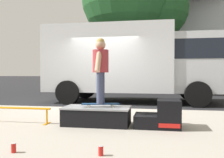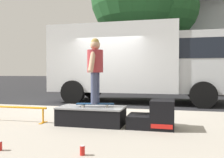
{
  "view_description": "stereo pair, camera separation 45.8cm",
  "coord_description": "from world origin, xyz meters",
  "px_view_note": "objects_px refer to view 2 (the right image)",
  "views": [
    {
      "loc": [
        1.93,
        -8.03,
        1.2
      ],
      "look_at": [
        0.69,
        -1.22,
        1.02
      ],
      "focal_mm": 40.61,
      "sensor_mm": 36.0,
      "label": 1
    },
    {
      "loc": [
        2.38,
        -7.93,
        1.2
      ],
      "look_at": [
        0.69,
        -1.22,
        1.02
      ],
      "focal_mm": 40.61,
      "sensor_mm": 36.0,
      "label": 2
    }
  ],
  "objects_px": {
    "kicker_ramp": "(155,116)",
    "grind_rail": "(18,110)",
    "box_truck": "(139,60)",
    "soda_can": "(0,146)",
    "soda_can_b": "(82,150)",
    "skater_kid": "(95,65)",
    "skate_box": "(91,115)",
    "skateboard": "(95,104)"
  },
  "relations": [
    {
      "from": "soda_can_b",
      "to": "soda_can",
      "type": "bearing_deg",
      "value": -175.8
    },
    {
      "from": "soda_can",
      "to": "soda_can_b",
      "type": "distance_m",
      "value": 1.19
    },
    {
      "from": "skateboard",
      "to": "kicker_ramp",
      "type": "bearing_deg",
      "value": -1.34
    },
    {
      "from": "grind_rail",
      "to": "box_truck",
      "type": "relative_size",
      "value": 0.2
    },
    {
      "from": "skateboard",
      "to": "soda_can_b",
      "type": "xyz_separation_m",
      "value": [
        0.44,
        -1.9,
        -0.36
      ]
    },
    {
      "from": "soda_can_b",
      "to": "box_truck",
      "type": "height_order",
      "value": "box_truck"
    },
    {
      "from": "skateboard",
      "to": "skater_kid",
      "type": "bearing_deg",
      "value": -126.87
    },
    {
      "from": "skate_box",
      "to": "soda_can_b",
      "type": "relative_size",
      "value": 10.83
    },
    {
      "from": "skate_box",
      "to": "grind_rail",
      "type": "bearing_deg",
      "value": -176.84
    },
    {
      "from": "grind_rail",
      "to": "soda_can_b",
      "type": "xyz_separation_m",
      "value": [
        2.17,
        -1.78,
        -0.19
      ]
    },
    {
      "from": "kicker_ramp",
      "to": "grind_rail",
      "type": "height_order",
      "value": "kicker_ramp"
    },
    {
      "from": "skater_kid",
      "to": "soda_can_b",
      "type": "bearing_deg",
      "value": -77.08
    },
    {
      "from": "grind_rail",
      "to": "soda_can",
      "type": "relative_size",
      "value": 10.85
    },
    {
      "from": "box_truck",
      "to": "soda_can_b",
      "type": "bearing_deg",
      "value": -88.04
    },
    {
      "from": "kicker_ramp",
      "to": "soda_can",
      "type": "height_order",
      "value": "kicker_ramp"
    },
    {
      "from": "skateboard",
      "to": "skater_kid",
      "type": "height_order",
      "value": "skater_kid"
    },
    {
      "from": "kicker_ramp",
      "to": "soda_can",
      "type": "bearing_deg",
      "value": -135.38
    },
    {
      "from": "kicker_ramp",
      "to": "soda_can_b",
      "type": "height_order",
      "value": "kicker_ramp"
    },
    {
      "from": "skate_box",
      "to": "grind_rail",
      "type": "relative_size",
      "value": 1.0
    },
    {
      "from": "skateboard",
      "to": "soda_can_b",
      "type": "relative_size",
      "value": 6.39
    },
    {
      "from": "skateboard",
      "to": "skater_kid",
      "type": "relative_size",
      "value": 0.6
    },
    {
      "from": "skate_box",
      "to": "skater_kid",
      "type": "relative_size",
      "value": 1.01
    },
    {
      "from": "kicker_ramp",
      "to": "box_truck",
      "type": "bearing_deg",
      "value": 101.37
    },
    {
      "from": "soda_can",
      "to": "box_truck",
      "type": "bearing_deg",
      "value": 82.46
    },
    {
      "from": "soda_can",
      "to": "soda_can_b",
      "type": "height_order",
      "value": "same"
    },
    {
      "from": "soda_can",
      "to": "box_truck",
      "type": "distance_m",
      "value": 7.35
    },
    {
      "from": "soda_can",
      "to": "grind_rail",
      "type": "bearing_deg",
      "value": 117.84
    },
    {
      "from": "grind_rail",
      "to": "box_truck",
      "type": "xyz_separation_m",
      "value": [
        1.93,
        5.27,
        1.33
      ]
    },
    {
      "from": "grind_rail",
      "to": "soda_can_b",
      "type": "height_order",
      "value": "grind_rail"
    },
    {
      "from": "skate_box",
      "to": "box_truck",
      "type": "bearing_deg",
      "value": 87.03
    },
    {
      "from": "grind_rail",
      "to": "box_truck",
      "type": "distance_m",
      "value": 5.77
    },
    {
      "from": "kicker_ramp",
      "to": "soda_can_b",
      "type": "distance_m",
      "value": 2.04
    },
    {
      "from": "box_truck",
      "to": "skateboard",
      "type": "bearing_deg",
      "value": -92.16
    },
    {
      "from": "grind_rail",
      "to": "skateboard",
      "type": "distance_m",
      "value": 1.75
    },
    {
      "from": "skate_box",
      "to": "skater_kid",
      "type": "height_order",
      "value": "skater_kid"
    },
    {
      "from": "kicker_ramp",
      "to": "skateboard",
      "type": "bearing_deg",
      "value": 178.66
    },
    {
      "from": "skater_kid",
      "to": "box_truck",
      "type": "height_order",
      "value": "box_truck"
    },
    {
      "from": "skate_box",
      "to": "kicker_ramp",
      "type": "distance_m",
      "value": 1.31
    },
    {
      "from": "kicker_ramp",
      "to": "grind_rail",
      "type": "relative_size",
      "value": 0.65
    },
    {
      "from": "grind_rail",
      "to": "skate_box",
      "type": "bearing_deg",
      "value": 3.16
    },
    {
      "from": "skater_kid",
      "to": "soda_can",
      "type": "height_order",
      "value": "skater_kid"
    },
    {
      "from": "grind_rail",
      "to": "skater_kid",
      "type": "bearing_deg",
      "value": 3.96
    }
  ]
}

